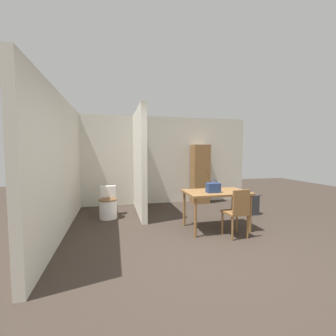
{
  "coord_description": "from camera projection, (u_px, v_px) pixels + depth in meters",
  "views": [
    {
      "loc": [
        -1.29,
        -2.91,
        1.5
      ],
      "look_at": [
        -0.22,
        1.52,
        1.17
      ],
      "focal_mm": 24.0,
      "sensor_mm": 36.0,
      "label": 1
    }
  ],
  "objects": [
    {
      "name": "ground_plane",
      "position": [
        208.0,
        256.0,
        3.23
      ],
      "size": [
        16.0,
        16.0,
        0.0
      ],
      "primitive_type": "plane",
      "color": "#382D26"
    },
    {
      "name": "space_heater",
      "position": [
        251.0,
        205.0,
        5.35
      ],
      "size": [
        0.3,
        0.19,
        0.47
      ],
      "color": "#2D2D33",
      "rests_on": "ground_plane"
    },
    {
      "name": "partition_wall",
      "position": [
        139.0,
        162.0,
        5.42
      ],
      "size": [
        0.12,
        1.85,
        2.5
      ],
      "color": "beige",
      "rests_on": "ground_plane"
    },
    {
      "name": "wooden_chair",
      "position": [
        237.0,
        211.0,
        3.89
      ],
      "size": [
        0.4,
        0.4,
        0.86
      ],
      "rotation": [
        0.0,
        0.0,
        0.09
      ],
      "color": "brown",
      "rests_on": "ground_plane"
    },
    {
      "name": "wooden_cabinet",
      "position": [
        200.0,
        174.0,
        6.57
      ],
      "size": [
        0.49,
        0.41,
        1.7
      ],
      "color": "brown",
      "rests_on": "ground_plane"
    },
    {
      "name": "wall_left",
      "position": [
        63.0,
        165.0,
        4.29
      ],
      "size": [
        0.12,
        4.44,
        2.5
      ],
      "color": "beige",
      "rests_on": "ground_plane"
    },
    {
      "name": "wall_back",
      "position": [
        159.0,
        160.0,
        6.54
      ],
      "size": [
        5.35,
        0.12,
        2.5
      ],
      "color": "beige",
      "rests_on": "ground_plane"
    },
    {
      "name": "dining_table",
      "position": [
        216.0,
        195.0,
        4.32
      ],
      "size": [
        1.2,
        0.76,
        0.74
      ],
      "color": "brown",
      "rests_on": "ground_plane"
    },
    {
      "name": "toilet",
      "position": [
        108.0,
        205.0,
        5.1
      ],
      "size": [
        0.41,
        0.56,
        0.69
      ],
      "color": "white",
      "rests_on": "ground_plane"
    },
    {
      "name": "handbag",
      "position": [
        213.0,
        188.0,
        4.17
      ],
      "size": [
        0.25,
        0.15,
        0.25
      ],
      "color": "navy",
      "rests_on": "dining_table"
    }
  ]
}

